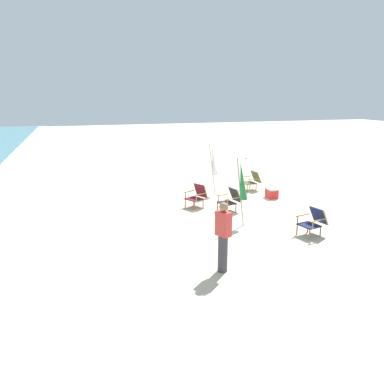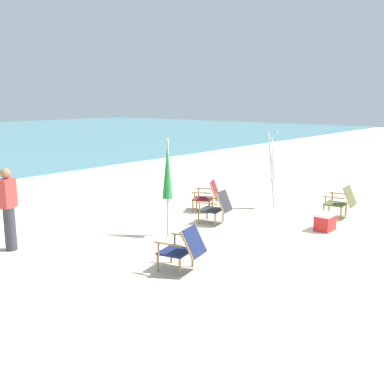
{
  "view_description": "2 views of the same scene",
  "coord_description": "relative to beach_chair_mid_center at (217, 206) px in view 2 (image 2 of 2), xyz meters",
  "views": [
    {
      "loc": [
        -11.5,
        5.77,
        3.89
      ],
      "look_at": [
        -0.43,
        2.28,
        0.87
      ],
      "focal_mm": 35.0,
      "sensor_mm": 36.0,
      "label": 1
    },
    {
      "loc": [
        -8.48,
        -5.35,
        2.91
      ],
      "look_at": [
        0.28,
        1.94,
        0.55
      ],
      "focal_mm": 42.0,
      "sensor_mm": 36.0,
      "label": 2
    }
  ],
  "objects": [
    {
      "name": "beach_chair_far_center",
      "position": [
        2.48,
        -2.04,
        -0.0
      ],
      "size": [
        0.65,
        0.77,
        0.8
      ],
      "color": "#515B33",
      "rests_on": "ground"
    },
    {
      "name": "surf_band",
      "position": [
        0.15,
        8.74,
        -0.4
      ],
      "size": [
        80.0,
        1.1,
        0.06
      ],
      "primitive_type": "cube",
      "color": "white",
      "rests_on": "ground"
    },
    {
      "name": "ground_plane",
      "position": [
        0.15,
        -0.81,
        -0.43
      ],
      "size": [
        80.0,
        80.0,
        0.0
      ],
      "primitive_type": "plane",
      "color": "beige"
    },
    {
      "name": "person_near_chairs",
      "position": [
        -4.12,
        1.96,
        0.41
      ],
      "size": [
        0.39,
        0.32,
        1.63
      ],
      "color": "#383842",
      "rests_on": "ground"
    },
    {
      "name": "beach_chair_back_left",
      "position": [
        -2.78,
        -1.36,
        -0.0
      ],
      "size": [
        0.72,
        0.85,
        0.79
      ],
      "color": "#19234C",
      "rests_on": "ground"
    },
    {
      "name": "beach_chair_mid_center",
      "position": [
        0.0,
        0.0,
        0.0
      ],
      "size": [
        0.71,
        0.82,
        0.8
      ],
      "color": "#28282D",
      "rests_on": "ground"
    },
    {
      "name": "umbrella_furled_green",
      "position": [
        -1.42,
        0.27,
        0.95
      ],
      "size": [
        0.43,
        0.4,
        2.11
      ],
      "color": "#B7B2A8",
      "rests_on": "ground"
    },
    {
      "name": "cooler_box",
      "position": [
        1.11,
        -2.21,
        -0.23
      ],
      "size": [
        0.49,
        0.35,
        0.4
      ],
      "color": "red",
      "rests_on": "ground"
    },
    {
      "name": "umbrella_furled_white",
      "position": [
        2.23,
        -0.2,
        0.95
      ],
      "size": [
        0.25,
        0.4,
        2.11
      ],
      "color": "#B7B2A8",
      "rests_on": "ground"
    },
    {
      "name": "beach_chair_back_right",
      "position": [
        0.85,
        0.92,
        0.0
      ],
      "size": [
        0.82,
        0.86,
        0.82
      ],
      "color": "maroon",
      "rests_on": "ground"
    }
  ]
}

